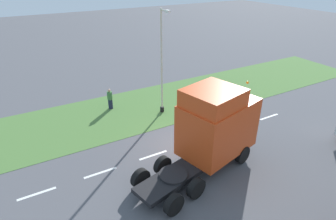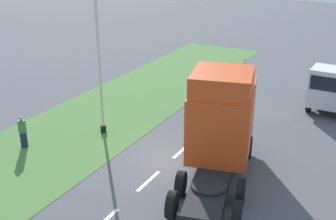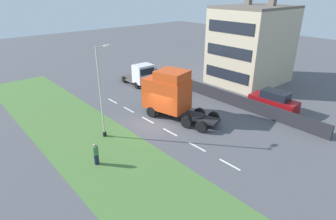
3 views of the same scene
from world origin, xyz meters
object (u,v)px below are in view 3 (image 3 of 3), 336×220
at_px(lorry_cab, 169,94).
at_px(pedestrian, 96,154).
at_px(parked_car, 274,102).
at_px(flatbed_truck, 141,75).
at_px(lamp_post, 102,97).

distance_m(lorry_cab, pedestrian, 9.76).
bearing_deg(parked_car, flatbed_truck, 107.42).
bearing_deg(lorry_cab, pedestrian, -177.34).
xyz_separation_m(lamp_post, pedestrian, (-2.52, -3.23, -2.72)).
distance_m(parked_car, lamp_post, 16.82).
height_order(flatbed_truck, lamp_post, lamp_post).
bearing_deg(pedestrian, flatbed_truck, 43.30).
bearing_deg(pedestrian, parked_car, -10.36).
relative_size(flatbed_truck, pedestrian, 3.16).
bearing_deg(flatbed_truck, pedestrian, 45.45).
height_order(lorry_cab, flatbed_truck, lorry_cab).
relative_size(lorry_cab, flatbed_truck, 1.49).
bearing_deg(flatbed_truck, parked_car, 111.48).
xyz_separation_m(flatbed_truck, pedestrian, (-12.54, -11.82, -0.67)).
bearing_deg(lorry_cab, flatbed_truck, 55.97).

